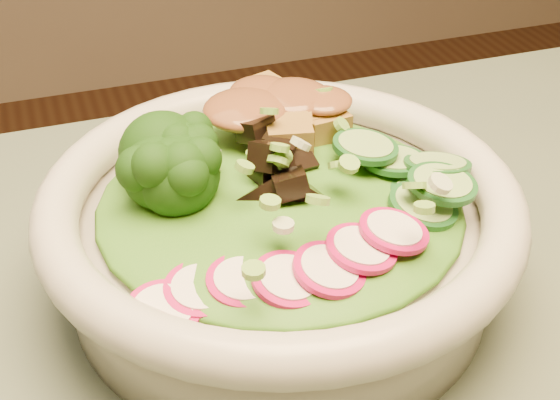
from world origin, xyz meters
name	(u,v)px	position (x,y,z in m)	size (l,w,h in m)	color
salad_bowl	(280,230)	(0.16, 0.18, 0.79)	(0.25, 0.25, 0.07)	beige
lettuce_bed	(280,198)	(0.16, 0.18, 0.81)	(0.19, 0.19, 0.02)	#205B13
broccoli_florets	(164,186)	(0.10, 0.19, 0.82)	(0.07, 0.06, 0.04)	black
radish_slices	(305,269)	(0.15, 0.12, 0.81)	(0.10, 0.04, 0.02)	#B40D53
cucumber_slices	(397,173)	(0.21, 0.17, 0.82)	(0.06, 0.06, 0.03)	#99C16B
mushroom_heap	(277,166)	(0.16, 0.19, 0.82)	(0.06, 0.06, 0.04)	black
tofu_cubes	(268,125)	(0.17, 0.24, 0.82)	(0.08, 0.06, 0.03)	olive
peanut_sauce	(268,106)	(0.17, 0.24, 0.83)	(0.06, 0.05, 0.01)	brown
scallion_garnish	(280,162)	(0.16, 0.18, 0.83)	(0.18, 0.18, 0.02)	#75AF3D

